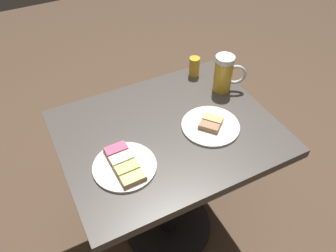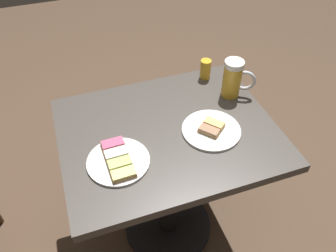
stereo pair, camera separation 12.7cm
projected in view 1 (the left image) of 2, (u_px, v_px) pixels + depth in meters
name	position (u px, v px, depth m)	size (l,w,h in m)	color
ground_plane	(168.00, 225.00, 1.77)	(6.00, 6.00, 0.00)	#4C3828
cafe_table	(168.00, 157.00, 1.39)	(0.81, 0.65, 0.70)	black
plate_near	(125.00, 165.00, 1.15)	(0.22, 0.22, 0.03)	white
plate_far	(211.00, 125.00, 1.29)	(0.22, 0.22, 0.03)	white
beer_mug	(225.00, 74.00, 1.41)	(0.13, 0.09, 0.16)	gold
beer_glass_small	(194.00, 67.00, 1.51)	(0.05, 0.05, 0.09)	gold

